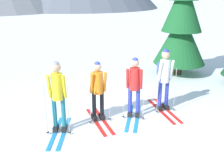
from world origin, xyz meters
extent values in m
plane|color=white|center=(0.00, 0.00, 0.00)|extent=(400.00, 400.00, 0.00)
cube|color=#1E84D1|center=(-1.42, -0.30, 0.01)|extent=(0.53, 1.58, 0.02)
cube|color=#1E84D1|center=(-1.63, -0.24, 0.01)|extent=(0.53, 1.58, 0.02)
cube|color=black|center=(-1.39, -0.20, 0.08)|extent=(0.18, 0.28, 0.12)
cylinder|color=#1E6B7A|center=(-1.39, -0.20, 0.56)|extent=(0.11, 0.11, 0.87)
cube|color=black|center=(-1.60, -0.14, 0.08)|extent=(0.18, 0.28, 0.12)
cylinder|color=#1E6B7A|center=(-1.60, -0.14, 0.56)|extent=(0.11, 0.11, 0.87)
cylinder|color=yellow|center=(-1.49, -0.17, 1.20)|extent=(0.28, 0.28, 0.65)
sphere|color=tan|center=(-1.49, -0.17, 1.68)|extent=(0.24, 0.24, 0.24)
sphere|color=gray|center=(-1.49, -0.17, 1.75)|extent=(0.18, 0.18, 0.18)
cylinder|color=yellow|center=(-1.34, -0.28, 1.22)|extent=(0.13, 0.22, 0.62)
cylinder|color=yellow|center=(-1.68, -0.18, 1.22)|extent=(0.13, 0.22, 0.62)
cylinder|color=#A5A5AD|center=(-1.28, -0.42, 0.65)|extent=(0.02, 0.02, 1.31)
cylinder|color=black|center=(-1.28, -0.42, 0.06)|extent=(0.07, 0.07, 0.01)
cylinder|color=#A5A5AD|center=(-1.80, -0.27, 0.65)|extent=(0.02, 0.02, 1.31)
cylinder|color=black|center=(-1.80, -0.27, 0.06)|extent=(0.07, 0.07, 0.01)
cube|color=#4C7238|center=(-1.45, -0.01, 1.23)|extent=(0.29, 0.22, 0.36)
cube|color=red|center=(-0.31, 0.09, 0.01)|extent=(0.23, 1.67, 0.02)
cube|color=red|center=(-0.53, 0.07, 0.01)|extent=(0.23, 1.67, 0.02)
cube|color=black|center=(-0.32, 0.19, 0.08)|extent=(0.13, 0.27, 0.12)
cylinder|color=black|center=(-0.32, 0.19, 0.51)|extent=(0.11, 0.11, 0.79)
cube|color=black|center=(-0.54, 0.17, 0.08)|extent=(0.13, 0.27, 0.12)
cylinder|color=black|center=(-0.54, 0.17, 0.51)|extent=(0.11, 0.11, 0.79)
cylinder|color=orange|center=(-0.43, 0.18, 1.08)|extent=(0.28, 0.28, 0.59)
sphere|color=tan|center=(-0.43, 0.18, 1.52)|extent=(0.21, 0.21, 0.21)
sphere|color=#2D389E|center=(-0.43, 0.18, 1.58)|extent=(0.16, 0.16, 0.16)
cylinder|color=orange|center=(-0.24, 0.13, 1.10)|extent=(0.10, 0.20, 0.56)
cylinder|color=orange|center=(-0.60, 0.10, 1.10)|extent=(0.10, 0.20, 0.56)
cylinder|color=#A5A5AD|center=(-0.14, 0.02, 0.59)|extent=(0.02, 0.02, 1.18)
cylinder|color=black|center=(-0.14, 0.02, 0.06)|extent=(0.07, 0.07, 0.01)
cylinder|color=#A5A5AD|center=(-0.68, -0.02, 0.59)|extent=(0.02, 0.02, 1.18)
cylinder|color=black|center=(-0.68, -0.02, 0.06)|extent=(0.07, 0.07, 0.01)
cube|color=#4C7238|center=(-0.44, 0.35, 1.11)|extent=(0.27, 0.18, 0.36)
cube|color=#1E84D1|center=(0.64, -0.03, 0.01)|extent=(0.79, 1.56, 0.02)
cube|color=#1E84D1|center=(0.44, 0.06, 0.01)|extent=(0.79, 1.56, 0.02)
cube|color=black|center=(0.68, 0.06, 0.08)|extent=(0.21, 0.28, 0.12)
cylinder|color=#2D389E|center=(0.68, 0.06, 0.53)|extent=(0.11, 0.11, 0.81)
cube|color=black|center=(0.48, 0.15, 0.08)|extent=(0.21, 0.28, 0.12)
cylinder|color=#2D389E|center=(0.48, 0.15, 0.53)|extent=(0.11, 0.11, 0.81)
cylinder|color=red|center=(0.58, 0.11, 1.12)|extent=(0.28, 0.28, 0.61)
sphere|color=tan|center=(0.58, 0.11, 1.57)|extent=(0.22, 0.22, 0.22)
sphere|color=#2D389E|center=(0.58, 0.11, 1.64)|extent=(0.17, 0.17, 0.17)
cylinder|color=red|center=(0.72, -0.02, 1.14)|extent=(0.16, 0.21, 0.58)
cylinder|color=red|center=(0.39, 0.13, 1.14)|extent=(0.16, 0.21, 0.58)
cylinder|color=#A5A5AD|center=(0.75, -0.17, 0.61)|extent=(0.02, 0.02, 1.22)
cylinder|color=black|center=(0.75, -0.17, 0.06)|extent=(0.07, 0.07, 0.01)
cylinder|color=#A5A5AD|center=(0.26, 0.06, 0.61)|extent=(0.02, 0.02, 1.22)
cylinder|color=black|center=(0.26, 0.06, 0.06)|extent=(0.07, 0.07, 0.01)
cube|color=red|center=(1.68, 0.22, 0.01)|extent=(0.10, 1.75, 0.02)
cube|color=red|center=(1.46, 0.22, 0.01)|extent=(0.10, 1.75, 0.02)
cube|color=black|center=(1.68, 0.32, 0.08)|extent=(0.11, 0.26, 0.12)
cylinder|color=#2D389E|center=(1.68, 0.32, 0.56)|extent=(0.11, 0.11, 0.88)
cube|color=black|center=(1.46, 0.32, 0.08)|extent=(0.11, 0.26, 0.12)
cylinder|color=#2D389E|center=(1.46, 0.32, 0.56)|extent=(0.11, 0.11, 0.88)
cylinder|color=white|center=(1.57, 0.32, 1.20)|extent=(0.28, 0.28, 0.66)
sphere|color=tan|center=(1.57, 0.32, 1.69)|extent=(0.24, 0.24, 0.24)
sphere|color=#2D389E|center=(1.57, 0.32, 1.76)|extent=(0.18, 0.18, 0.18)
cylinder|color=white|center=(1.75, 0.26, 1.22)|extent=(0.08, 0.21, 0.62)
cylinder|color=white|center=(1.39, 0.26, 1.22)|extent=(0.08, 0.21, 0.62)
cylinder|color=#A5A5AD|center=(1.84, 0.14, 0.66)|extent=(0.02, 0.02, 1.31)
cylinder|color=black|center=(1.84, 0.14, 0.06)|extent=(0.07, 0.07, 0.01)
cylinder|color=#A5A5AD|center=(1.30, 0.14, 0.66)|extent=(0.02, 0.02, 1.31)
cylinder|color=black|center=(1.30, 0.14, 0.06)|extent=(0.07, 0.07, 0.01)
cube|color=#384C99|center=(1.57, 0.49, 1.24)|extent=(0.26, 0.16, 0.36)
cylinder|color=#51381E|center=(3.78, 3.42, 0.50)|extent=(0.31, 0.31, 0.99)
cone|color=#195628|center=(3.78, 3.42, 1.54)|extent=(2.12, 2.12, 2.09)
cone|color=#195628|center=(3.78, 3.42, 2.86)|extent=(1.62, 1.62, 2.09)
camera|label=1|loc=(-1.83, -6.30, 3.39)|focal=42.65mm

